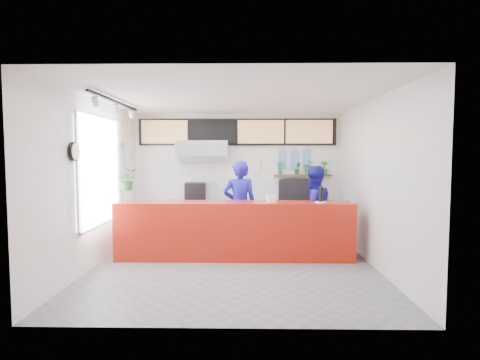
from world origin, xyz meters
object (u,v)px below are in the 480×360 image
at_px(staff_right, 313,209).
at_px(pepper_mill, 321,194).
at_px(service_counter, 235,230).
at_px(panini_oven, 195,192).
at_px(espresso_machine, 297,190).
at_px(staff_center, 240,206).

bearing_deg(staff_right, pepper_mill, 70.74).
distance_m(service_counter, panini_oven, 2.13).
bearing_deg(espresso_machine, panini_oven, -165.01).
bearing_deg(staff_center, staff_right, 179.00).
xyz_separation_m(service_counter, pepper_mill, (1.62, -0.07, 0.71)).
bearing_deg(espresso_machine, pepper_mill, -69.27).
bearing_deg(staff_right, espresso_machine, -105.95).
bearing_deg(staff_center, service_counter, 80.14).
height_order(espresso_machine, staff_center, staff_center).
bearing_deg(pepper_mill, staff_center, 158.73).
relative_size(service_counter, staff_right, 2.54).
bearing_deg(staff_center, pepper_mill, 158.57).
distance_m(espresso_machine, staff_right, 1.33).
bearing_deg(pepper_mill, staff_right, 93.44).
bearing_deg(service_counter, staff_right, 17.69).
distance_m(staff_center, pepper_mill, 1.68).
xyz_separation_m(service_counter, staff_right, (1.59, 0.51, 0.34)).
bearing_deg(pepper_mill, service_counter, 177.60).
distance_m(service_counter, staff_center, 0.67).
distance_m(staff_center, staff_right, 1.50).
relative_size(panini_oven, staff_center, 0.26).
bearing_deg(panini_oven, pepper_mill, -39.32).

